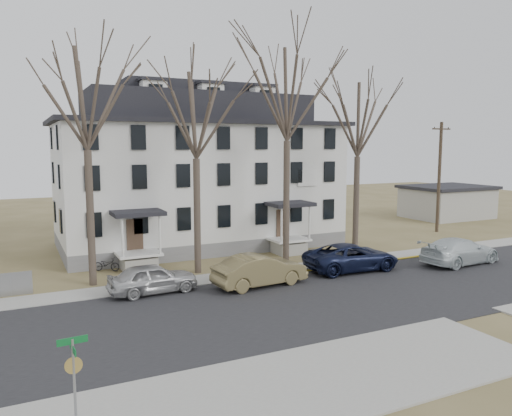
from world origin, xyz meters
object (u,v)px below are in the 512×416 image
boarding_house (199,174)px  car_silver (153,279)px  tree_mid_left (196,109)px  car_white (460,252)px  tree_center (287,87)px  tree_mid_right (358,114)px  utility_pole_far (439,176)px  tree_far_left (85,91)px  car_navy (352,258)px  car_tan (260,271)px  bicycle_left (107,265)px  street_sign (74,371)px

boarding_house → car_silver: (-6.48, -11.19, -4.61)m
tree_mid_left → car_white: bearing=-18.7°
tree_center → tree_mid_right: 5.70m
tree_mid_left → utility_pole_far: (23.50, 4.20, -4.70)m
tree_far_left → tree_center: tree_center is taller
tree_far_left → tree_center: (12.00, 0.00, 0.74)m
tree_mid_left → car_navy: 12.75m
tree_mid_left → tree_center: tree_center is taller
tree_mid_left → tree_mid_right: (11.50, 0.00, 0.00)m
tree_mid_left → car_tan: bearing=-64.4°
tree_far_left → bicycle_left: 10.33m
utility_pole_far → bicycle_left: bearing=-176.7°
car_navy → car_white: (7.17, -1.68, 0.02)m
tree_center → car_white: size_ratio=2.58×
tree_mid_left → tree_mid_right: same height
tree_mid_left → car_silver: tree_mid_left is taller
tree_mid_right → utility_pole_far: 13.55m
boarding_house → car_silver: boarding_house is taller
utility_pole_far → tree_mid_left: bearing=-169.9°
tree_far_left → bicycle_left: size_ratio=8.71×
utility_pole_far → car_tan: utility_pole_far is taller
tree_far_left → car_navy: 17.72m
utility_pole_far → street_sign: bearing=-149.6°
tree_mid_left → utility_pole_far: size_ratio=1.34×
boarding_house → car_tan: boarding_house is taller
tree_center → tree_mid_right: bearing=0.0°
bicycle_left → boarding_house: bearing=-23.6°
car_white → street_sign: street_sign is taller
tree_mid_left → tree_center: bearing=0.0°
car_white → car_tan: bearing=80.8°
boarding_house → car_tan: 13.21m
car_tan → tree_far_left: bearing=56.9°
tree_mid_right → car_navy: tree_mid_right is taller
utility_pole_far → car_white: 12.98m
boarding_house → tree_far_left: (-9.00, -8.15, 4.96)m
car_silver → car_tan: 5.63m
boarding_house → car_navy: bearing=-65.0°
boarding_house → utility_pole_far: (20.50, -3.95, -0.47)m
tree_far_left → tree_center: 12.02m
boarding_house → car_tan: bearing=-94.5°
tree_far_left → tree_mid_right: size_ratio=1.08×
utility_pole_far → car_navy: utility_pole_far is taller
tree_center → car_white: (9.66, -5.31, -10.26)m
car_white → bicycle_left: size_ratio=3.62×
car_navy → car_tan: bearing=98.3°
tree_center → car_silver: bearing=-162.3°
car_silver → tree_mid_right: bearing=-81.5°
car_silver → car_navy: bearing=-95.8°
tree_far_left → street_sign: size_ratio=5.11×
utility_pole_far → car_navy: size_ratio=1.63×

